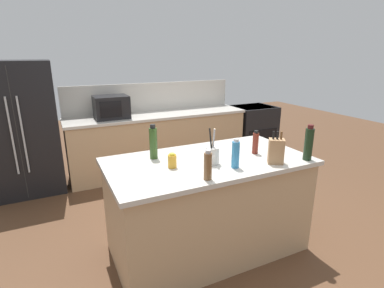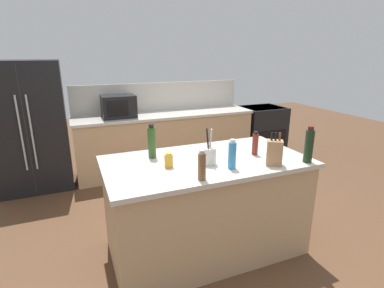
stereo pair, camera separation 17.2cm
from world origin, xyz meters
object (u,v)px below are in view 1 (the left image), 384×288
object	(u,v)px
wine_bottle	(309,143)
dish_soap_bottle	(236,154)
knife_block	(276,151)
olive_oil_bottle	(153,143)
range_oven	(252,130)
utensil_crock	(212,155)
refrigerator	(20,129)
microwave	(111,107)
vinegar_bottle	(255,143)
honey_jar	(172,161)
pepper_grinder	(208,166)

from	to	relation	value
wine_bottle	dish_soap_bottle	world-z (taller)	wine_bottle
knife_block	olive_oil_bottle	bearing A→B (deg)	-178.07
wine_bottle	dish_soap_bottle	xyz separation A→B (m)	(-0.70, 0.12, -0.03)
range_oven	utensil_crock	world-z (taller)	utensil_crock
olive_oil_bottle	dish_soap_bottle	bearing A→B (deg)	-43.52
refrigerator	dish_soap_bottle	world-z (taller)	refrigerator
microwave	vinegar_bottle	world-z (taller)	microwave
knife_block	wine_bottle	distance (m)	0.33
vinegar_bottle	honey_jar	distance (m)	0.86
refrigerator	microwave	distance (m)	1.24
knife_block	dish_soap_bottle	world-z (taller)	knife_block
utensil_crock	dish_soap_bottle	size ratio (longest dim) A/B	1.26
wine_bottle	microwave	bearing A→B (deg)	115.51
olive_oil_bottle	knife_block	bearing A→B (deg)	-32.42
microwave	honey_jar	distance (m)	2.25
utensil_crock	honey_jar	world-z (taller)	utensil_crock
microwave	wine_bottle	distance (m)	2.87
dish_soap_bottle	pepper_grinder	bearing A→B (deg)	-160.26
range_oven	olive_oil_bottle	world-z (taller)	olive_oil_bottle
range_oven	vinegar_bottle	bearing A→B (deg)	-126.64
range_oven	wine_bottle	world-z (taller)	wine_bottle
microwave	dish_soap_bottle	world-z (taller)	microwave
vinegar_bottle	microwave	bearing A→B (deg)	112.22
honey_jar	pepper_grinder	bearing A→B (deg)	-66.12
honey_jar	olive_oil_bottle	bearing A→B (deg)	102.59
olive_oil_bottle	honey_jar	size ratio (longest dim) A/B	2.51
knife_block	utensil_crock	distance (m)	0.56
knife_block	microwave	bearing A→B (deg)	144.15
microwave	pepper_grinder	xyz separation A→B (m)	(0.21, -2.59, -0.05)
knife_block	utensil_crock	size ratio (longest dim) A/B	0.91
dish_soap_bottle	pepper_grinder	distance (m)	0.35
wine_bottle	honey_jar	xyz separation A→B (m)	(-1.18, 0.35, -0.09)
utensil_crock	olive_oil_bottle	world-z (taller)	same
refrigerator	knife_block	bearing A→B (deg)	-50.50
utensil_crock	pepper_grinder	xyz separation A→B (m)	(-0.20, -0.28, 0.03)
refrigerator	dish_soap_bottle	distance (m)	3.08
range_oven	honey_jar	bearing A→B (deg)	-138.44
microwave	utensil_crock	world-z (taller)	microwave
microwave	utensil_crock	bearing A→B (deg)	-80.05
microwave	utensil_crock	xyz separation A→B (m)	(0.41, -2.31, -0.08)
utensil_crock	pepper_grinder	distance (m)	0.34
refrigerator	dish_soap_bottle	size ratio (longest dim) A/B	7.00
vinegar_bottle	pepper_grinder	world-z (taller)	pepper_grinder
utensil_crock	vinegar_bottle	world-z (taller)	utensil_crock
microwave	utensil_crock	distance (m)	2.35
refrigerator	utensil_crock	xyz separation A→B (m)	(1.63, -2.36, 0.13)
utensil_crock	pepper_grinder	size ratio (longest dim) A/B	1.35
pepper_grinder	honey_jar	bearing A→B (deg)	113.88
range_oven	honey_jar	xyz separation A→B (m)	(-2.53, -2.24, 0.53)
range_oven	wine_bottle	size ratio (longest dim) A/B	2.82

